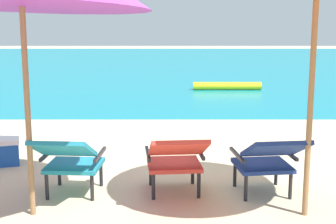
{
  "coord_description": "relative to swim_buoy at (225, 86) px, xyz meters",
  "views": [
    {
      "loc": [
        -0.02,
        -4.61,
        1.75
      ],
      "look_at": [
        0.0,
        0.56,
        0.75
      ],
      "focal_mm": 53.94,
      "sensor_mm": 36.0,
      "label": 1
    }
  ],
  "objects": [
    {
      "name": "ground_plane",
      "position": [
        -1.38,
        -3.15,
        -0.1
      ],
      "size": [
        40.0,
        40.0,
        0.0
      ],
      "primitive_type": "plane",
      "color": "#CCB78E"
    },
    {
      "name": "ocean_band",
      "position": [
        -1.38,
        5.6,
        -0.09
      ],
      "size": [
        40.0,
        18.0,
        0.01
      ],
      "primitive_type": "cube",
      "color": "teal",
      "rests_on": "ground_plane"
    },
    {
      "name": "swim_buoy",
      "position": [
        0.0,
        0.0,
        0.0
      ],
      "size": [
        1.6,
        0.18,
        0.18
      ],
      "primitive_type": "cylinder",
      "rotation": [
        0.0,
        1.57,
        0.0
      ],
      "color": "yellow",
      "rests_on": "ocean_band"
    },
    {
      "name": "lounge_chair_left",
      "position": [
        -2.34,
        -7.13,
        0.31
      ],
      "size": [
        0.6,
        0.91,
        0.68
      ],
      "color": "teal",
      "rests_on": "ground_plane"
    },
    {
      "name": "lounge_chair_center",
      "position": [
        -1.32,
        -7.1,
        0.31
      ],
      "size": [
        0.61,
        0.92,
        0.68
      ],
      "color": "red",
      "rests_on": "ground_plane"
    },
    {
      "name": "lounge_chair_right",
      "position": [
        -0.44,
        -7.13,
        0.31
      ],
      "size": [
        0.64,
        0.93,
        0.68
      ],
      "color": "navy",
      "rests_on": "ground_plane"
    }
  ]
}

